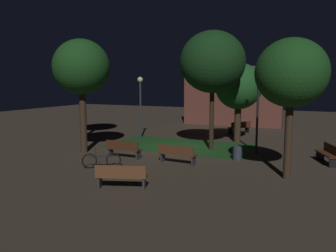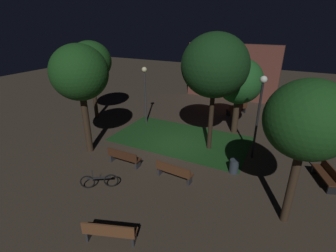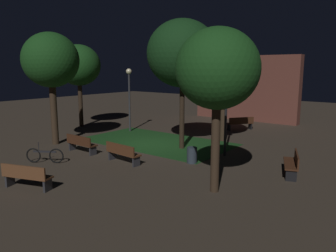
# 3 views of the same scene
# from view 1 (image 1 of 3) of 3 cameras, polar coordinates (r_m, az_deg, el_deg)

# --- Properties ---
(ground_plane) EXTENTS (60.00, 60.00, 0.00)m
(ground_plane) POSITION_cam_1_polar(r_m,az_deg,el_deg) (19.18, 1.45, -3.81)
(ground_plane) COLOR #3D3328
(grass_lawn) EXTENTS (8.44, 4.72, 0.01)m
(grass_lawn) POSITION_cam_1_polar(r_m,az_deg,el_deg) (19.93, 2.06, -3.36)
(grass_lawn) COLOR #194219
(grass_lawn) RESTS_ON ground
(bench_lawn_edge) EXTENTS (1.80, 0.49, 0.88)m
(bench_lawn_edge) POSITION_cam_1_polar(r_m,az_deg,el_deg) (16.79, -7.62, -3.82)
(bench_lawn_edge) COLOR #422314
(bench_lawn_edge) RESTS_ON ground
(bench_back_row) EXTENTS (1.83, 0.60, 0.88)m
(bench_back_row) POSITION_cam_1_polar(r_m,az_deg,el_deg) (15.48, 1.53, -4.71)
(bench_back_row) COLOR #512D19
(bench_back_row) RESTS_ON ground
(bench_front_right) EXTENTS (1.46, 1.73, 0.88)m
(bench_front_right) POSITION_cam_1_polar(r_m,az_deg,el_deg) (25.13, 12.10, -0.18)
(bench_front_right) COLOR #422314
(bench_front_right) RESTS_ON ground
(bench_near_trees) EXTENTS (1.06, 1.86, 0.88)m
(bench_near_trees) POSITION_cam_1_polar(r_m,az_deg,el_deg) (17.23, 25.65, -4.20)
(bench_near_trees) COLOR #422314
(bench_near_trees) RESTS_ON ground
(bench_path_side) EXTENTS (1.86, 1.05, 0.88)m
(bench_path_side) POSITION_cam_1_polar(r_m,az_deg,el_deg) (12.01, -7.96, -8.37)
(bench_path_side) COLOR brown
(bench_path_side) RESTS_ON ground
(tree_back_right) EXTENTS (2.71, 2.71, 5.40)m
(tree_back_right) POSITION_cam_1_polar(r_m,az_deg,el_deg) (13.59, 20.24, 8.34)
(tree_back_right) COLOR #38281C
(tree_back_right) RESTS_ON ground
(tree_right_canopy) EXTENTS (2.95, 2.95, 5.98)m
(tree_right_canopy) POSITION_cam_1_polar(r_m,az_deg,el_deg) (18.33, -14.51, 9.55)
(tree_right_canopy) COLOR #38281C
(tree_right_canopy) RESTS_ON ground
(tree_left_canopy) EXTENTS (2.88, 2.88, 4.94)m
(tree_left_canopy) POSITION_cam_1_polar(r_m,az_deg,el_deg) (21.26, 11.90, 6.55)
(tree_left_canopy) COLOR #38281C
(tree_left_canopy) RESTS_ON ground
(tree_near_wall) EXTENTS (3.00, 3.00, 5.74)m
(tree_near_wall) POSITION_cam_1_polar(r_m,az_deg,el_deg) (23.81, -14.34, 8.54)
(tree_near_wall) COLOR #2D2116
(tree_near_wall) RESTS_ON ground
(tree_lawn_side) EXTENTS (3.54, 3.54, 6.51)m
(tree_lawn_side) POSITION_cam_1_polar(r_m,az_deg,el_deg) (18.60, 7.59, 10.69)
(tree_lawn_side) COLOR #2D2116
(tree_lawn_side) RESTS_ON ground
(lamp_post_plaza_east) EXTENTS (0.36, 0.36, 4.53)m
(lamp_post_plaza_east) POSITION_cam_1_polar(r_m,az_deg,el_deg) (18.08, 15.07, 5.09)
(lamp_post_plaza_east) COLOR black
(lamp_post_plaza_east) RESTS_ON ground
(lamp_post_near_wall) EXTENTS (0.36, 0.36, 4.10)m
(lamp_post_near_wall) POSITION_cam_1_polar(r_m,az_deg,el_deg) (22.30, -4.73, 5.06)
(lamp_post_near_wall) COLOR #333338
(lamp_post_near_wall) RESTS_ON ground
(trash_bin) EXTENTS (0.45, 0.45, 0.71)m
(trash_bin) POSITION_cam_1_polar(r_m,az_deg,el_deg) (16.59, 11.73, -4.49)
(trash_bin) COLOR #2D3842
(trash_bin) RESTS_ON ground
(bicycle) EXTENTS (1.46, 0.97, 0.93)m
(bicycle) POSITION_cam_1_polar(r_m,az_deg,el_deg) (15.06, -11.24, -5.73)
(bicycle) COLOR black
(bicycle) RESTS_ON ground
(building_wall_backdrop) EXTENTS (8.48, 0.80, 5.08)m
(building_wall_backdrop) POSITION_cam_1_polar(r_m,az_deg,el_deg) (29.50, 10.76, 4.98)
(building_wall_backdrop) COLOR brown
(building_wall_backdrop) RESTS_ON ground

